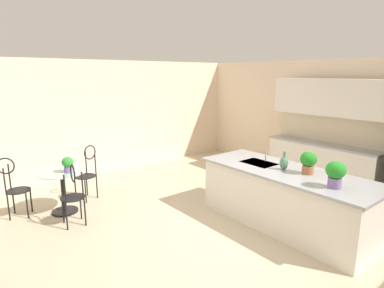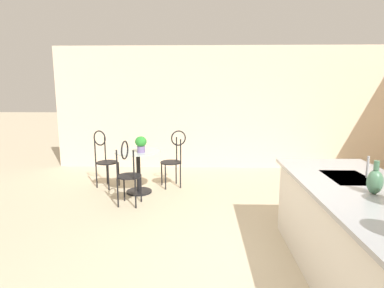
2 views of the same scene
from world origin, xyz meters
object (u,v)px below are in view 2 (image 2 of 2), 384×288
(chair_toward_desk, at_px, (104,156))
(vase_on_counter, at_px, (375,181))
(chair_by_island, at_px, (174,156))
(chair_near_window, at_px, (128,170))
(potted_plant_on_table, at_px, (141,143))
(bistro_table, at_px, (138,168))

(chair_toward_desk, xyz_separation_m, vase_on_counter, (2.99, 3.25, 0.46))
(chair_by_island, relative_size, chair_toward_desk, 1.00)
(chair_near_window, bearing_deg, potted_plant_on_table, 167.77)
(chair_near_window, xyz_separation_m, chair_toward_desk, (-0.97, -0.65, 0.00))
(potted_plant_on_table, bearing_deg, vase_on_counter, 44.28)
(chair_toward_desk, height_order, potted_plant_on_table, chair_toward_desk)
(bistro_table, height_order, chair_by_island, chair_by_island)
(chair_near_window, distance_m, potted_plant_on_table, 0.62)
(chair_near_window, height_order, chair_toward_desk, same)
(chair_by_island, xyz_separation_m, potted_plant_on_table, (0.49, -0.50, 0.32))
(bistro_table, relative_size, chair_toward_desk, 0.77)
(vase_on_counter, bearing_deg, chair_by_island, -146.87)
(chair_near_window, distance_m, vase_on_counter, 3.32)
(chair_near_window, bearing_deg, chair_by_island, 148.63)
(chair_near_window, height_order, chair_by_island, same)
(chair_near_window, bearing_deg, vase_on_counter, 52.09)
(chair_toward_desk, bearing_deg, chair_near_window, 33.97)
(chair_near_window, height_order, potted_plant_on_table, chair_near_window)
(chair_toward_desk, distance_m, vase_on_counter, 4.44)
(chair_near_window, relative_size, chair_by_island, 1.00)
(chair_toward_desk, bearing_deg, chair_by_island, 91.97)
(bistro_table, relative_size, vase_on_counter, 2.78)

